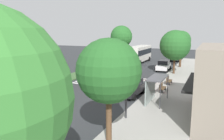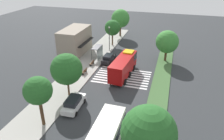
% 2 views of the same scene
% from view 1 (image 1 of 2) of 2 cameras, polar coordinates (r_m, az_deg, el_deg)
% --- Properties ---
extents(ground_plane, '(120.00, 120.00, 0.00)m').
position_cam_1_polar(ground_plane, '(30.11, 0.60, -3.03)').
color(ground_plane, '#2D3033').
extents(sidewalk, '(60.00, 5.47, 0.14)m').
position_cam_1_polar(sidewalk, '(27.89, 16.32, -4.36)').
color(sidewalk, '#9E9B93').
rests_on(sidewalk, ground_plane).
extents(median_strip, '(60.00, 3.00, 0.14)m').
position_cam_1_polar(median_strip, '(33.48, -10.44, -1.74)').
color(median_strip, '#3D6033').
rests_on(median_strip, ground_plane).
extents(crosswalk, '(6.75, 9.92, 0.01)m').
position_cam_1_polar(crosswalk, '(30.33, 0.79, -2.92)').
color(crosswalk, silver).
rests_on(crosswalk, ground_plane).
extents(fire_truck, '(9.51, 3.36, 3.76)m').
position_cam_1_polar(fire_truck, '(29.39, 0.18, 0.75)').
color(fire_truck, '#A50C0C').
rests_on(fire_truck, ground_plane).
extents(parked_car_west, '(4.60, 2.15, 1.82)m').
position_cam_1_polar(parked_car_west, '(52.65, 16.10, 3.24)').
color(parked_car_west, black).
rests_on(parked_car_west, ground_plane).
extents(parked_car_mid, '(4.86, 2.25, 1.79)m').
position_cam_1_polar(parked_car_mid, '(39.56, 13.19, 1.20)').
color(parked_car_mid, silver).
rests_on(parked_car_mid, ground_plane).
extents(parked_car_east, '(4.55, 2.19, 1.74)m').
position_cam_1_polar(parked_car_east, '(23.69, 5.09, -4.46)').
color(parked_car_east, black).
rests_on(parked_car_east, ground_plane).
extents(transit_bus, '(10.15, 2.86, 3.58)m').
position_cam_1_polar(transit_bus, '(48.31, 7.12, 4.40)').
color(transit_bus, silver).
rests_on(transit_bus, ground_plane).
extents(bus_stop_shelter, '(3.50, 1.40, 2.46)m').
position_cam_1_polar(bus_stop_shelter, '(21.20, 10.81, -3.57)').
color(bus_stop_shelter, '#4C4C51').
rests_on(bus_stop_shelter, sidewalk).
extents(bench_near_shelter, '(1.60, 0.50, 0.90)m').
position_cam_1_polar(bench_near_shelter, '(25.31, 12.85, -4.44)').
color(bench_near_shelter, '#4C3823').
rests_on(bench_near_shelter, sidewalk).
extents(bench_west_of_shelter, '(1.60, 0.50, 0.90)m').
position_cam_1_polar(bench_west_of_shelter, '(29.10, 14.45, -2.63)').
color(bench_west_of_shelter, '#4C3823').
rests_on(bench_west_of_shelter, sidewalk).
extents(street_lamp, '(0.36, 0.36, 5.72)m').
position_cam_1_polar(street_lamp, '(16.64, 3.72, -1.31)').
color(street_lamp, '#2D2D30').
rests_on(street_lamp, sidewalk).
extents(sidewalk_tree_far_west, '(3.46, 3.46, 6.75)m').
position_cam_1_polar(sidewalk_tree_far_west, '(43.04, 17.47, 7.32)').
color(sidewalk_tree_far_west, '#47301E').
rests_on(sidewalk_tree_far_west, sidewalk).
extents(sidewalk_tree_west, '(4.75, 4.75, 6.85)m').
position_cam_1_polar(sidewalk_tree_west, '(35.99, 15.97, 6.15)').
color(sidewalk_tree_west, '#47301E').
rests_on(sidewalk_tree_west, sidewalk).
extents(sidewalk_tree_center, '(3.83, 3.83, 6.32)m').
position_cam_1_polar(sidewalk_tree_center, '(12.74, -0.86, -0.30)').
color(sidewalk_tree_center, '#513823').
rests_on(sidewalk_tree_center, sidewalk).
extents(median_tree_far_west, '(4.89, 4.89, 7.90)m').
position_cam_1_polar(median_tree_far_west, '(50.22, 2.43, 8.63)').
color(median_tree_far_west, '#513823').
rests_on(median_tree_far_west, median_strip).
extents(median_tree_west, '(4.67, 4.67, 6.48)m').
position_cam_1_polar(median_tree_west, '(25.93, -22.48, 3.65)').
color(median_tree_west, '#513823').
rests_on(median_tree_west, median_strip).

